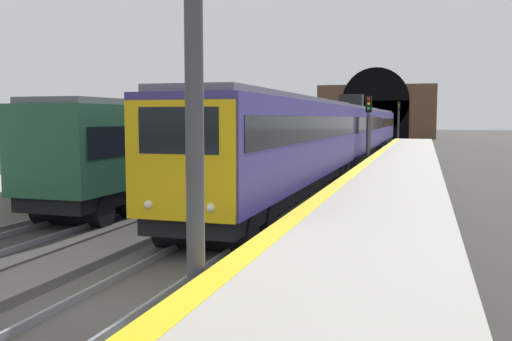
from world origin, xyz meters
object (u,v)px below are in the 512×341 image
Objects in this scene: train_main_approaching at (351,131)px; railway_signal_far at (399,118)px; train_adjacent_platform at (243,136)px; railway_signal_mid at (368,125)px.

train_main_approaching is 10.86× the size of railway_signal_far.
railway_signal_far is at bearing -7.78° from train_adjacent_platform.
train_main_approaching is 37.42m from railway_signal_far.
train_main_approaching is at bearing -161.16° from railway_signal_mid.
railway_signal_far reaches higher than train_main_approaching.
train_adjacent_platform is 8.29m from railway_signal_mid.
railway_signal_mid is (4.48, -6.95, 0.60)m from train_adjacent_platform.
train_adjacent_platform reaches higher than railway_signal_mid.
train_adjacent_platform is 47.53m from railway_signal_far.
train_adjacent_platform is 6.65× the size of railway_signal_far.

